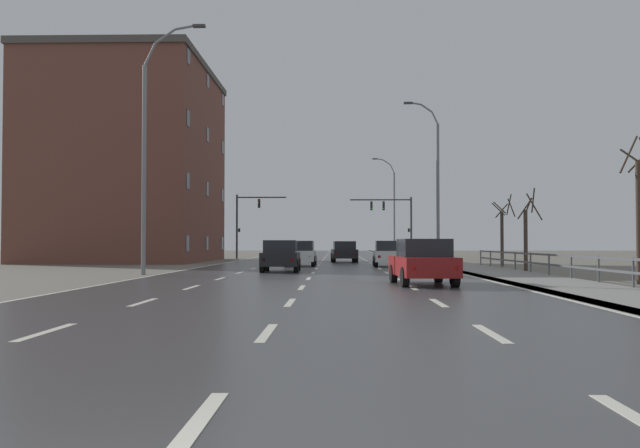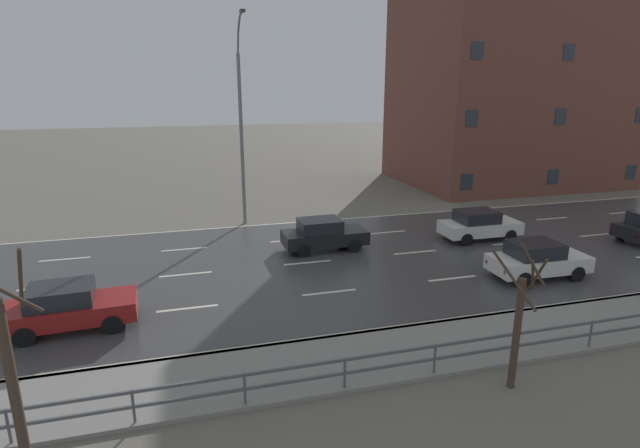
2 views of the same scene
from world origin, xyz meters
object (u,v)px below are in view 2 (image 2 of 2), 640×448
car_far_right (538,259)px  car_distant (479,225)px  street_lamp_left_bank (242,128)px  car_mid_centre (323,234)px  car_far_left (69,307)px  brick_building (509,87)px

car_far_right → car_distant: (-5.37, 0.66, 0.00)m
street_lamp_left_bank → car_mid_centre: bearing=28.2°
street_lamp_left_bank → car_far_left: 14.38m
street_lamp_left_bank → brick_building: size_ratio=0.68×
car_far_right → car_mid_centre: bearing=-126.5°
car_far_left → car_mid_centre: size_ratio=1.02×
car_far_right → car_distant: size_ratio=1.01×
street_lamp_left_bank → car_far_right: 16.58m
car_far_right → car_mid_centre: 9.69m
car_far_right → car_distant: 5.41m
car_far_right → street_lamp_left_bank: bearing=-136.2°
car_mid_centre → brick_building: bearing=123.9°
street_lamp_left_bank → car_far_right: bearing=42.6°
car_far_left → brick_building: 36.11m
car_far_right → brick_building: 23.71m
car_mid_centre → street_lamp_left_bank: bearing=-152.6°
car_far_right → car_far_left: bearing=-89.6°
car_far_left → brick_building: bearing=119.3°
car_far_left → car_mid_centre: same height
car_distant → car_mid_centre: size_ratio=1.00×
car_far_right → car_far_left: 18.08m
car_distant → brick_building: bearing=142.1°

